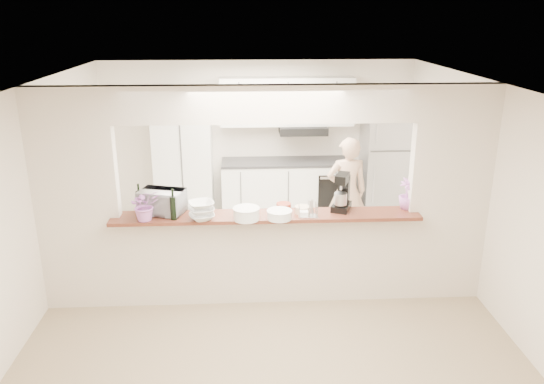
{
  "coord_description": "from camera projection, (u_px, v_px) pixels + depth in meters",
  "views": [
    {
      "loc": [
        -0.23,
        -5.5,
        3.2
      ],
      "look_at": [
        0.08,
        0.3,
        1.23
      ],
      "focal_mm": 35.0,
      "sensor_mm": 36.0,
      "label": 1
    }
  ],
  "objects": [
    {
      "name": "red_bowl",
      "position": [
        284.0,
        207.0,
        5.97
      ],
      "size": [
        0.17,
        0.17,
        0.08
      ],
      "primitive_type": "cylinder",
      "color": "maroon",
      "rests_on": "bar_counter"
    },
    {
      "name": "wine_bottle_a",
      "position": [
        139.0,
        202.0,
        5.85
      ],
      "size": [
        0.07,
        0.07,
        0.34
      ],
      "color": "black",
      "rests_on": "bar_counter"
    },
    {
      "name": "utensil_caddy",
      "position": [
        308.0,
        210.0,
        5.75
      ],
      "size": [
        0.22,
        0.14,
        0.2
      ],
      "color": "silver",
      "rests_on": "bar_counter"
    },
    {
      "name": "toaster_oven",
      "position": [
        162.0,
        202.0,
        5.84
      ],
      "size": [
        0.55,
        0.44,
        0.26
      ],
      "primitive_type": "imported",
      "rotation": [
        0.0,
        0.0,
        -0.28
      ],
      "color": "#B5B4BA",
      "rests_on": "bar_counter"
    },
    {
      "name": "wine_bottle_b",
      "position": [
        173.0,
        208.0,
        5.66
      ],
      "size": [
        0.07,
        0.07,
        0.35
      ],
      "color": "black",
      "rests_on": "bar_counter"
    },
    {
      "name": "plate_stack_b",
      "position": [
        279.0,
        215.0,
        5.71
      ],
      "size": [
        0.27,
        0.27,
        0.1
      ],
      "color": "white",
      "rests_on": "bar_counter"
    },
    {
      "name": "partition",
      "position": [
        266.0,
        179.0,
        5.77
      ],
      "size": [
        5.0,
        0.15,
        2.5
      ],
      "color": "beige",
      "rests_on": "floor"
    },
    {
      "name": "flower_left",
      "position": [
        145.0,
        205.0,
        5.63
      ],
      "size": [
        0.38,
        0.36,
        0.34
      ],
      "primitive_type": "imported",
      "rotation": [
        0.0,
        0.0,
        0.39
      ],
      "color": "#D772BF",
      "rests_on": "bar_counter"
    },
    {
      "name": "flower_right",
      "position": [
        408.0,
        194.0,
        5.96
      ],
      "size": [
        0.25,
        0.25,
        0.36
      ],
      "primitive_type": "imported",
      "rotation": [
        0.0,
        0.0,
        -0.33
      ],
      "color": "#BD6BC8",
      "rests_on": "bar_counter"
    },
    {
      "name": "refrigerator",
      "position": [
        386.0,
        166.0,
        8.58
      ],
      "size": [
        0.75,
        0.7,
        1.7
      ],
      "primitive_type": "cube",
      "color": "#AAAAAF",
      "rests_on": "floor"
    },
    {
      "name": "serving_bowls",
      "position": [
        202.0,
        211.0,
        5.67
      ],
      "size": [
        0.34,
        0.34,
        0.2
      ],
      "primitive_type": "imported",
      "rotation": [
        0.0,
        0.0,
        0.29
      ],
      "color": "silver",
      "rests_on": "bar_counter"
    },
    {
      "name": "bar_counter",
      "position": [
        266.0,
        255.0,
        6.05
      ],
      "size": [
        3.4,
        0.38,
        1.09
      ],
      "color": "beige",
      "rests_on": "floor"
    },
    {
      "name": "stand_mixer",
      "position": [
        342.0,
        193.0,
        5.94
      ],
      "size": [
        0.28,
        0.33,
        0.43
      ],
      "color": "black",
      "rests_on": "bar_counter"
    },
    {
      "name": "kitchen_cabinets",
      "position": [
        247.0,
        159.0,
        8.5
      ],
      "size": [
        3.15,
        0.62,
        2.25
      ],
      "color": "silver",
      "rests_on": "floor"
    },
    {
      "name": "plate_stack_a",
      "position": [
        246.0,
        214.0,
        5.68
      ],
      "size": [
        0.29,
        0.29,
        0.13
      ],
      "color": "white",
      "rests_on": "bar_counter"
    },
    {
      "name": "floor",
      "position": [
        267.0,
        299.0,
        6.24
      ],
      "size": [
        6.0,
        6.0,
        0.0
      ],
      "primitive_type": "plane",
      "color": "tan",
      "rests_on": "ground"
    },
    {
      "name": "person",
      "position": [
        347.0,
        193.0,
        7.48
      ],
      "size": [
        0.6,
        0.42,
        1.58
      ],
      "primitive_type": "imported",
      "rotation": [
        0.0,
        0.0,
        3.21
      ],
      "color": "tan",
      "rests_on": "floor"
    },
    {
      "name": "tan_bowl",
      "position": [
        302.0,
        210.0,
        5.87
      ],
      "size": [
        0.17,
        0.17,
        0.08
      ],
      "primitive_type": "cylinder",
      "color": "#CDB390",
      "rests_on": "bar_counter"
    },
    {
      "name": "tile_overlay",
      "position": [
        262.0,
        244.0,
        7.71
      ],
      "size": [
        5.0,
        2.9,
        0.01
      ],
      "primitive_type": "cube",
      "color": "beige",
      "rests_on": "floor"
    }
  ]
}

